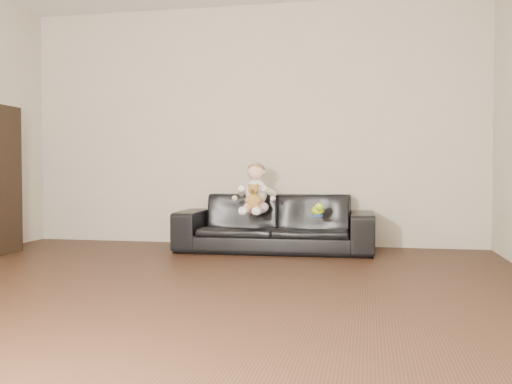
% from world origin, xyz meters
% --- Properties ---
extents(floor, '(5.50, 5.50, 0.00)m').
position_xyz_m(floor, '(0.00, 0.00, 0.00)').
color(floor, '#321D12').
rests_on(floor, ground).
extents(wall_back, '(5.00, 0.00, 5.00)m').
position_xyz_m(wall_back, '(0.00, 2.75, 1.30)').
color(wall_back, beige).
rests_on(wall_back, ground).
extents(sofa, '(1.96, 0.80, 0.57)m').
position_xyz_m(sofa, '(0.36, 2.25, 0.28)').
color(sofa, black).
rests_on(sofa, floor).
extents(baby, '(0.37, 0.45, 0.51)m').
position_xyz_m(baby, '(0.18, 2.14, 0.60)').
color(baby, '#FAD3DE').
rests_on(baby, sofa).
extents(teddy_bear, '(0.16, 0.16, 0.24)m').
position_xyz_m(teddy_bear, '(0.19, 1.99, 0.55)').
color(teddy_bear, '#A97530').
rests_on(teddy_bear, sofa).
extents(toy_green, '(0.15, 0.17, 0.10)m').
position_xyz_m(toy_green, '(0.80, 2.09, 0.42)').
color(toy_green, '#BBE51B').
rests_on(toy_green, sofa).
extents(toy_rattle, '(0.08, 0.08, 0.06)m').
position_xyz_m(toy_rattle, '(0.79, 2.16, 0.40)').
color(toy_rattle, orange).
rests_on(toy_rattle, sofa).
extents(toy_blue_disc, '(0.13, 0.13, 0.01)m').
position_xyz_m(toy_blue_disc, '(0.81, 2.01, 0.38)').
color(toy_blue_disc, blue).
rests_on(toy_blue_disc, sofa).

